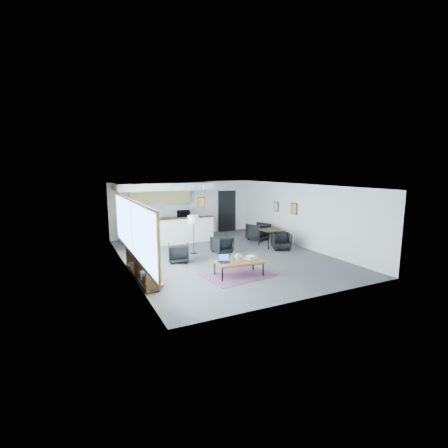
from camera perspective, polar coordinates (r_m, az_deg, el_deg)
name	(u,v)px	position (r m, az deg, el deg)	size (l,w,h in m)	color
room	(225,222)	(11.81, 0.10, 0.42)	(7.02, 9.02, 2.62)	#4A4A4D
window	(132,229)	(9.85, -15.83, -0.88)	(0.10, 5.95, 1.66)	#8CBFFF
console	(141,267)	(10.00, -14.45, -7.32)	(0.35, 3.00, 0.80)	black
kitchenette	(164,210)	(14.81, -10.48, 2.45)	(4.20, 1.96, 2.60)	white
doorway	(227,210)	(16.77, 0.45, 2.39)	(1.10, 0.12, 2.15)	black
track_light	(188,185)	(13.47, -6.35, 6.76)	(1.60, 0.07, 0.15)	silver
wall_art_lower	(294,209)	(13.96, 12.23, 2.67)	(0.03, 0.38, 0.48)	black
wall_art_upper	(276,207)	(15.00, 9.15, 3.04)	(0.03, 0.34, 0.44)	black
kilim_rug	(239,275)	(9.97, 2.59, -9.01)	(2.14, 1.58, 0.01)	#592F48
coffee_table	(239,262)	(9.84, 2.61, -6.67)	(1.48, 0.88, 0.46)	brown
laptop	(224,260)	(9.69, 0.00, -6.30)	(0.38, 0.33, 0.23)	black
ceramic_pot	(238,257)	(9.83, 2.54, -5.77)	(0.23, 0.23, 0.23)	gray
book_stack	(251,257)	(10.06, 4.73, -5.85)	(0.38, 0.34, 0.10)	silver
coaster	(248,262)	(9.68, 4.19, -6.74)	(0.12, 0.12, 0.01)	#E5590C
armchair_left	(178,252)	(11.38, -8.01, -4.91)	(0.68, 0.64, 0.70)	black
armchair_right	(222,244)	(12.53, -0.36, -3.47)	(0.68, 0.64, 0.70)	black
floor_lamp	(193,221)	(12.29, -5.44, 0.61)	(0.49, 0.49, 1.46)	black
dining_table	(272,231)	(13.58, 8.37, -1.22)	(0.89, 0.89, 0.72)	black
dining_chair_near	(281,242)	(13.21, 10.03, -3.08)	(0.62, 0.58, 0.64)	black
dining_chair_far	(258,232)	(14.82, 6.02, -1.42)	(0.70, 0.66, 0.72)	black
microwave	(183,213)	(15.58, -7.15, 1.93)	(0.57, 0.31, 0.39)	black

